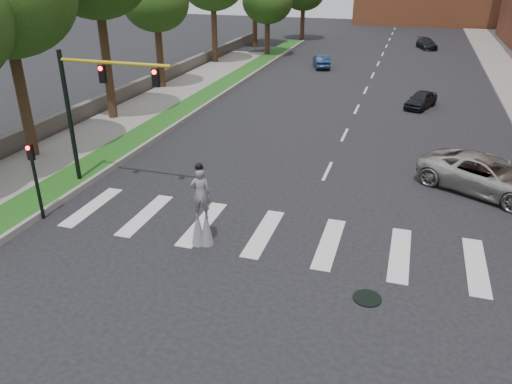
# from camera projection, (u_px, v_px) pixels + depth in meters

# --- Properties ---
(ground_plane) EXTENTS (160.00, 160.00, 0.00)m
(ground_plane) POSITION_uv_depth(u_px,v_px,m) (290.00, 251.00, 18.20)
(ground_plane) COLOR black
(ground_plane) RESTS_ON ground
(grass_median) EXTENTS (2.00, 60.00, 0.25)m
(grass_median) POSITION_uv_depth(u_px,v_px,m) (207.00, 96.00, 38.55)
(grass_median) COLOR #1A4F16
(grass_median) RESTS_ON ground
(median_curb) EXTENTS (0.20, 60.00, 0.28)m
(median_curb) POSITION_uv_depth(u_px,v_px,m) (220.00, 96.00, 38.26)
(median_curb) COLOR gray
(median_curb) RESTS_ON ground
(sidewalk_left) EXTENTS (4.00, 60.00, 0.18)m
(sidewalk_left) POSITION_uv_depth(u_px,v_px,m) (100.00, 131.00, 30.72)
(sidewalk_left) COLOR gray
(sidewalk_left) RESTS_ON ground
(stone_wall) EXTENTS (0.50, 56.00, 1.10)m
(stone_wall) POSITION_uv_depth(u_px,v_px,m) (155.00, 80.00, 41.58)
(stone_wall) COLOR #504C44
(stone_wall) RESTS_ON ground
(manhole) EXTENTS (0.90, 0.90, 0.04)m
(manhole) POSITION_uv_depth(u_px,v_px,m) (367.00, 298.00, 15.65)
(manhole) COLOR black
(manhole) RESTS_ON ground
(traffic_signal) EXTENTS (5.30, 0.23, 6.20)m
(traffic_signal) POSITION_uv_depth(u_px,v_px,m) (90.00, 99.00, 21.67)
(traffic_signal) COLOR black
(traffic_signal) RESTS_ON ground
(secondary_signal) EXTENTS (0.25, 0.21, 3.23)m
(secondary_signal) POSITION_uv_depth(u_px,v_px,m) (35.00, 175.00, 19.72)
(secondary_signal) COLOR black
(secondary_signal) RESTS_ON ground
(stilt_performer) EXTENTS (0.82, 0.66, 3.26)m
(stilt_performer) POSITION_uv_depth(u_px,v_px,m) (201.00, 211.00, 18.11)
(stilt_performer) COLOR #362315
(stilt_performer) RESTS_ON ground
(suv_crossing) EXTENTS (6.54, 5.27, 1.66)m
(suv_crossing) POSITION_uv_depth(u_px,v_px,m) (487.00, 175.00, 22.52)
(suv_crossing) COLOR #B0ADA6
(suv_crossing) RESTS_ON ground
(car_near) EXTENTS (2.55, 3.76, 1.19)m
(car_near) POSITION_uv_depth(u_px,v_px,m) (421.00, 100.00, 35.62)
(car_near) COLOR black
(car_near) RESTS_ON ground
(car_mid) EXTENTS (2.41, 4.02, 1.25)m
(car_mid) POSITION_uv_depth(u_px,v_px,m) (321.00, 61.00, 48.88)
(car_mid) COLOR navy
(car_mid) RESTS_ON ground
(car_far) EXTENTS (2.81, 4.35, 1.17)m
(car_far) POSITION_uv_depth(u_px,v_px,m) (427.00, 44.00, 59.36)
(car_far) COLOR black
(car_far) RESTS_ON ground
(tree_3) EXTENTS (5.17, 5.17, 8.87)m
(tree_3) POSITION_uv_depth(u_px,v_px,m) (156.00, 3.00, 38.41)
(tree_3) COLOR #362315
(tree_3) RESTS_ON ground
(tree_6) EXTENTS (5.37, 5.37, 7.95)m
(tree_6) POSITION_uv_depth(u_px,v_px,m) (268.00, 2.00, 52.69)
(tree_6) COLOR #362315
(tree_6) RESTS_ON ground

